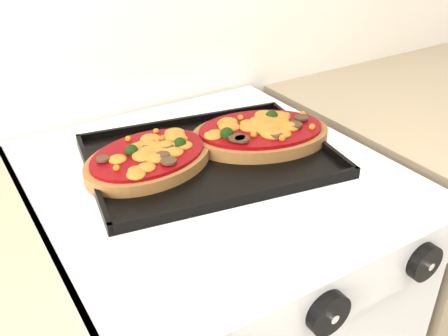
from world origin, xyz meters
TOP-DOWN VIEW (x-y plane):
  - control_panel at (-0.04, 1.39)m, footprint 0.60×0.02m
  - knob_center at (-0.05, 1.37)m, footprint 0.06×0.02m
  - knob_right at (0.14, 1.37)m, footprint 0.06×0.02m
  - baking_tray at (-0.03, 1.72)m, footprint 0.47×0.38m
  - pizza_left at (-0.13, 1.74)m, footprint 0.27×0.22m
  - pizza_right at (0.09, 1.72)m, footprint 0.30×0.25m

SIDE VIEW (x-z plane):
  - control_panel at x=-0.04m, z-range 0.81..0.90m
  - knob_center at x=-0.05m, z-range 0.82..0.89m
  - knob_right at x=0.14m, z-range 0.82..0.89m
  - baking_tray at x=-0.03m, z-range 0.91..0.93m
  - pizza_left at x=-0.13m, z-range 0.92..0.95m
  - pizza_right at x=0.09m, z-range 0.92..0.96m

